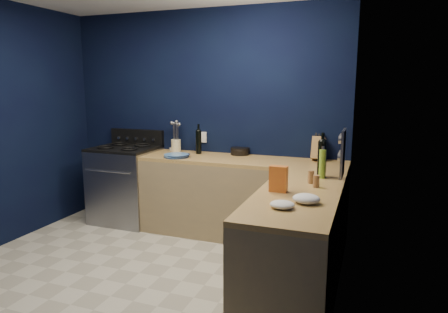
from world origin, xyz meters
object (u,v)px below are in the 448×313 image
at_px(knife_block, 319,149).
at_px(plate_stack, 176,156).
at_px(crouton_bag, 278,179).
at_px(utensil_crock, 176,145).
at_px(gas_range, 126,185).

bearing_deg(knife_block, plate_stack, -163.65).
bearing_deg(crouton_bag, utensil_crock, 140.02).
relative_size(utensil_crock, crouton_bag, 0.73).
bearing_deg(plate_stack, knife_block, 14.91).
xyz_separation_m(utensil_crock, knife_block, (1.73, 0.05, 0.05)).
bearing_deg(plate_stack, crouton_bag, -36.24).
bearing_deg(gas_range, knife_block, 6.48).
distance_m(utensil_crock, crouton_bag, 2.12).
bearing_deg(gas_range, crouton_bag, -28.11).
height_order(plate_stack, crouton_bag, crouton_bag).
bearing_deg(crouton_bag, knife_block, 86.10).
bearing_deg(utensil_crock, gas_range, -160.98).
xyz_separation_m(plate_stack, crouton_bag, (1.42, -1.04, 0.08)).
xyz_separation_m(gas_range, crouton_bag, (2.21, -1.18, 0.54)).
height_order(gas_range, plate_stack, plate_stack).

